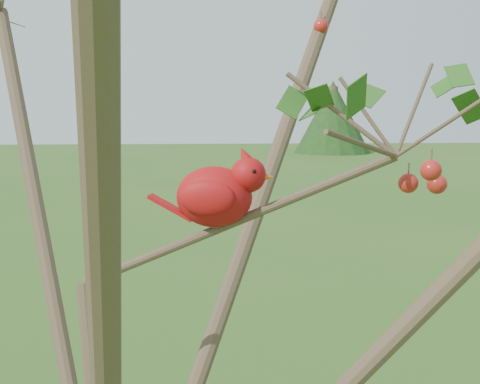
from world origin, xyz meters
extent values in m
sphere|color=#B22118|center=(0.64, 0.08, 2.14)|extent=(0.04, 0.04, 0.04)
sphere|color=#B22118|center=(0.59, 0.08, 2.14)|extent=(0.04, 0.04, 0.04)
sphere|color=#B22118|center=(0.50, 0.58, 2.50)|extent=(0.04, 0.04, 0.04)
sphere|color=#B22118|center=(0.61, 0.01, 2.18)|extent=(0.04, 0.04, 0.04)
ellipsoid|color=#B2110F|center=(0.20, 0.08, 2.12)|extent=(0.17, 0.14, 0.12)
sphere|color=#B2110F|center=(0.27, 0.07, 2.17)|extent=(0.08, 0.08, 0.07)
cone|color=#B2110F|center=(0.26, 0.07, 2.20)|extent=(0.06, 0.05, 0.05)
cone|color=#D85914|center=(0.30, 0.06, 2.16)|extent=(0.03, 0.03, 0.03)
ellipsoid|color=black|center=(0.29, 0.06, 2.16)|extent=(0.03, 0.04, 0.03)
cube|color=#B2110F|center=(0.12, 0.10, 2.10)|extent=(0.09, 0.05, 0.05)
ellipsoid|color=#B2110F|center=(0.21, 0.12, 2.13)|extent=(0.11, 0.05, 0.07)
ellipsoid|color=#B2110F|center=(0.19, 0.04, 2.13)|extent=(0.11, 0.05, 0.07)
cylinder|color=#483827|center=(7.13, 31.41, 1.63)|extent=(0.49, 0.49, 3.26)
cone|color=#183713|center=(7.13, 31.41, 1.77)|extent=(3.80, 3.80, 3.53)
camera|label=1|loc=(0.16, -1.20, 2.29)|focal=50.00mm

